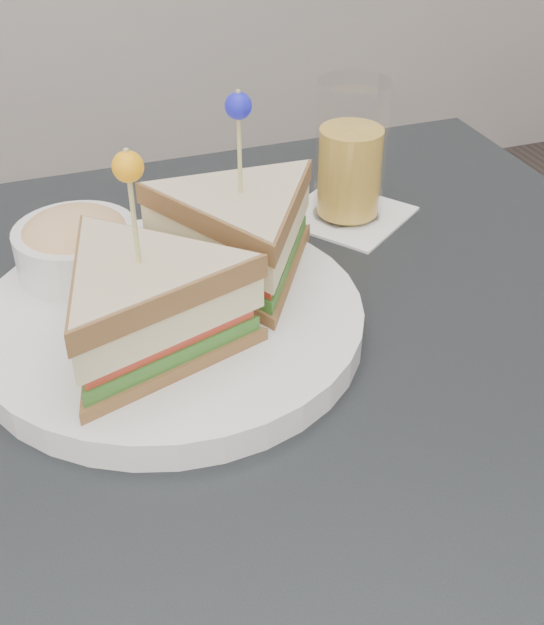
{
  "coord_description": "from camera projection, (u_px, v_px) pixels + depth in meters",
  "views": [
    {
      "loc": [
        -0.14,
        -0.41,
        1.12
      ],
      "look_at": [
        0.01,
        0.01,
        0.8
      ],
      "focal_mm": 45.0,
      "sensor_mm": 36.0,
      "label": 1
    }
  ],
  "objects": [
    {
      "name": "table",
      "position": [
        264.0,
        453.0,
        0.61
      ],
      "size": [
        0.8,
        0.8,
        0.75
      ],
      "color": "black",
      "rests_on": "ground"
    },
    {
      "name": "plate_meal",
      "position": [
        178.0,
        277.0,
        0.59
      ],
      "size": [
        0.36,
        0.36,
        0.18
      ],
      "rotation": [
        0.0,
        0.0,
        -0.21
      ],
      "color": "white",
      "rests_on": "table"
    },
    {
      "name": "drink_set",
      "position": [
        350.0,
        159.0,
        0.74
      ],
      "size": [
        0.15,
        0.15,
        0.14
      ],
      "rotation": [
        0.0,
        0.0,
        0.62
      ],
      "color": "white",
      "rests_on": "table"
    }
  ]
}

